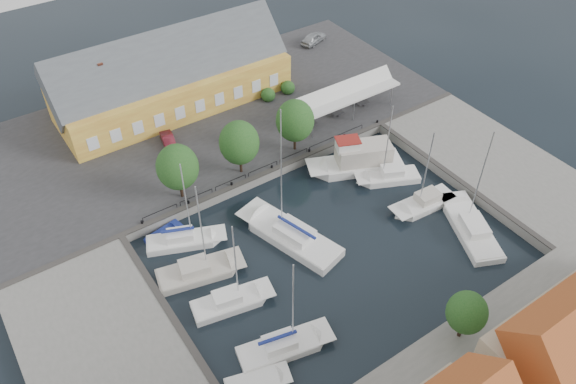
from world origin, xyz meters
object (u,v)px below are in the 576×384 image
at_px(car_red, 169,141).
at_px(launch_sw, 257,384).
at_px(east_boat_c, 471,230).
at_px(center_sailboat, 291,237).
at_px(launch_nw, 164,236).
at_px(trawler, 358,161).
at_px(warehouse, 166,80).
at_px(west_boat_b, 199,272).
at_px(west_boat_c, 231,303).
at_px(east_boat_a, 389,178).
at_px(west_boat_d, 283,348).
at_px(tent_canopy, 345,94).
at_px(east_boat_b, 424,204).
at_px(west_boat_a, 184,241).
at_px(car_silver, 314,38).

height_order(car_red, launch_sw, car_red).
distance_m(car_red, east_boat_c, 33.89).
relative_size(center_sailboat, launch_nw, 3.73).
bearing_deg(trawler, launch_sw, -145.58).
relative_size(warehouse, west_boat_b, 2.59).
height_order(center_sailboat, west_boat_c, center_sailboat).
bearing_deg(east_boat_a, west_boat_d, -152.48).
height_order(tent_canopy, west_boat_c, west_boat_c).
distance_m(trawler, east_boat_b, 8.72).
relative_size(east_boat_a, west_boat_a, 0.98).
relative_size(car_silver, trawler, 0.42).
height_order(car_silver, car_red, car_silver).
relative_size(east_boat_b, west_boat_d, 0.95).
bearing_deg(launch_sw, east_boat_a, 26.84).
distance_m(east_boat_b, west_boat_a, 24.49).
bearing_deg(warehouse, east_boat_c, -67.16).
relative_size(trawler, west_boat_a, 1.05).
bearing_deg(east_boat_a, warehouse, 118.23).
relative_size(tent_canopy, east_boat_b, 1.37).
xyz_separation_m(east_boat_b, launch_sw, (-24.72, -7.21, -0.17)).
distance_m(tent_canopy, east_boat_b, 17.34).
bearing_deg(west_boat_b, trawler, 9.28).
relative_size(west_boat_c, launch_nw, 2.46).
bearing_deg(warehouse, car_silver, 6.64).
bearing_deg(west_boat_d, car_red, 82.77).
bearing_deg(east_boat_a, car_silver, 69.54).
height_order(car_silver, west_boat_d, west_boat_d).
height_order(east_boat_a, east_boat_c, east_boat_c).
height_order(car_red, west_boat_a, west_boat_a).
height_order(car_red, west_boat_c, west_boat_c).
bearing_deg(east_boat_b, launch_nw, 155.17).
height_order(tent_canopy, trawler, trawler).
relative_size(tent_canopy, west_boat_d, 1.30).
bearing_deg(west_boat_c, car_silver, 45.10).
xyz_separation_m(car_silver, launch_sw, (-35.04, -40.66, -1.69)).
distance_m(car_silver, center_sailboat, 38.35).
relative_size(warehouse, east_boat_a, 2.81).
bearing_deg(warehouse, east_boat_b, -65.60).
bearing_deg(east_boat_a, east_boat_b, -87.47).
bearing_deg(car_red, trawler, -31.01).
xyz_separation_m(trawler, east_boat_c, (3.00, -13.71, -0.76)).
distance_m(warehouse, west_boat_b, 27.66).
height_order(center_sailboat, west_boat_a, center_sailboat).
distance_m(trawler, west_boat_a, 20.94).
bearing_deg(west_boat_a, warehouse, 67.68).
bearing_deg(car_silver, east_boat_c, 147.53).
bearing_deg(west_boat_c, launch_sw, -105.44).
bearing_deg(west_boat_c, car_red, 77.68).
xyz_separation_m(east_boat_b, west_boat_d, (-21.35, -5.82, 0.01)).
height_order(trawler, east_boat_a, east_boat_a).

